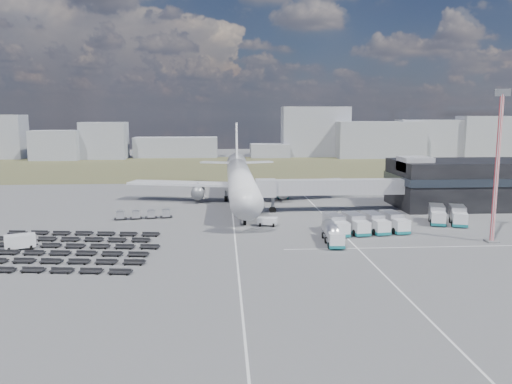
{
  "coord_description": "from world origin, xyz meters",
  "views": [
    {
      "loc": [
        -3.74,
        -78.7,
        19.62
      ],
      "look_at": [
        2.86,
        21.78,
        4.0
      ],
      "focal_mm": 35.0,
      "sensor_mm": 36.0,
      "label": 1
    }
  ],
  "objects": [
    {
      "name": "baggage_dollies",
      "position": [
        -28.59,
        -6.86,
        0.34
      ],
      "size": [
        31.28,
        24.19,
        0.67
      ],
      "rotation": [
        0.0,
        0.0,
        -0.12
      ],
      "color": "black",
      "rests_on": "ground"
    },
    {
      "name": "airliner",
      "position": [
        0.0,
        32.38,
        5.29
      ],
      "size": [
        51.59,
        64.53,
        17.62
      ],
      "color": "silver",
      "rests_on": "ground"
    },
    {
      "name": "utility_van",
      "position": [
        -33.68,
        -5.4,
        1.12
      ],
      "size": [
        4.6,
        3.38,
        2.25
      ],
      "primitive_type": "cube",
      "rotation": [
        0.0,
        0.0,
        0.4
      ],
      "color": "silver",
      "rests_on": "ground"
    },
    {
      "name": "pushback_tug",
      "position": [
        4.0,
        8.0,
        0.76
      ],
      "size": [
        3.76,
        2.66,
        1.52
      ],
      "primitive_type": "cube",
      "rotation": [
        0.0,
        0.0,
        -0.24
      ],
      "color": "silver",
      "rests_on": "ground"
    },
    {
      "name": "ground",
      "position": [
        0.0,
        0.0,
        0.0
      ],
      "size": [
        420.0,
        420.0,
        0.0
      ],
      "primitive_type": "plane",
      "color": "#565659",
      "rests_on": "ground"
    },
    {
      "name": "jet_bridge",
      "position": [
        15.9,
        20.42,
        5.05
      ],
      "size": [
        30.3,
        3.8,
        7.05
      ],
      "color": "#939399",
      "rests_on": "ground"
    },
    {
      "name": "skyline",
      "position": [
        10.03,
        152.27,
        8.58
      ],
      "size": [
        288.25,
        23.21,
        23.36
      ],
      "color": "#92959F",
      "rests_on": "ground"
    },
    {
      "name": "floodlight_mast",
      "position": [
        37.9,
        -5.66,
        11.75
      ],
      "size": [
        2.22,
        1.81,
        23.44
      ],
      "rotation": [
        0.0,
        0.0,
        -0.39
      ],
      "color": "red",
      "rests_on": "ground"
    },
    {
      "name": "lane_markings",
      "position": [
        9.77,
        3.0,
        0.01
      ],
      "size": [
        47.12,
        110.0,
        0.01
      ],
      "color": "silver",
      "rests_on": "ground"
    },
    {
      "name": "terminal",
      "position": [
        47.77,
        23.96,
        5.25
      ],
      "size": [
        30.4,
        16.4,
        11.0
      ],
      "color": "black",
      "rests_on": "ground"
    },
    {
      "name": "grass_strip",
      "position": [
        0.0,
        110.0,
        0.01
      ],
      "size": [
        420.0,
        90.0,
        0.01
      ],
      "primitive_type": "cube",
      "color": "#434328",
      "rests_on": "ground"
    },
    {
      "name": "uld_row",
      "position": [
        -19.02,
        15.5,
        0.9
      ],
      "size": [
        10.9,
        3.02,
        1.5
      ],
      "rotation": [
        0.0,
        0.0,
        0.15
      ],
      "color": "black",
      "rests_on": "ground"
    },
    {
      "name": "service_trucks_far",
      "position": [
        36.84,
        7.63,
        1.6
      ],
      "size": [
        8.14,
        8.9,
        2.95
      ],
      "rotation": [
        0.0,
        0.0,
        -0.33
      ],
      "color": "silver",
      "rests_on": "ground"
    },
    {
      "name": "catering_truck",
      "position": [
        10.1,
        38.27,
        1.39
      ],
      "size": [
        2.63,
        5.99,
        2.71
      ],
      "rotation": [
        0.0,
        0.0,
        0.03
      ],
      "color": "silver",
      "rests_on": "ground"
    },
    {
      "name": "service_trucks_near",
      "position": [
        20.06,
        2.02,
        1.56
      ],
      "size": [
        13.77,
        8.78,
        2.88
      ],
      "rotation": [
        0.0,
        0.0,
        0.13
      ],
      "color": "silver",
      "rests_on": "ground"
    },
    {
      "name": "fuel_tanker",
      "position": [
        12.98,
        -4.68,
        1.47
      ],
      "size": [
        2.78,
        9.19,
        2.93
      ],
      "rotation": [
        0.0,
        0.0,
        -0.05
      ],
      "color": "silver",
      "rests_on": "ground"
    }
  ]
}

